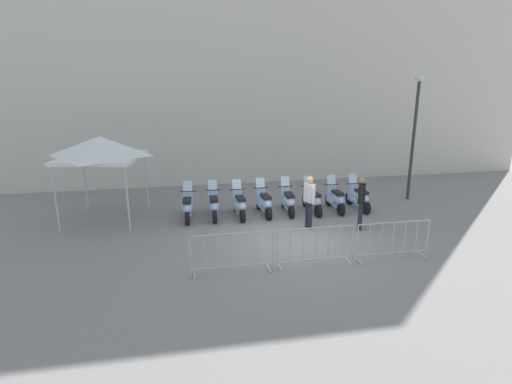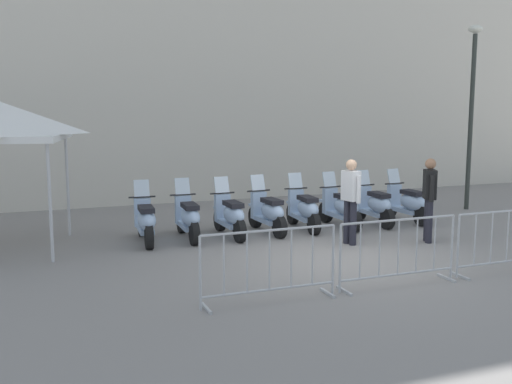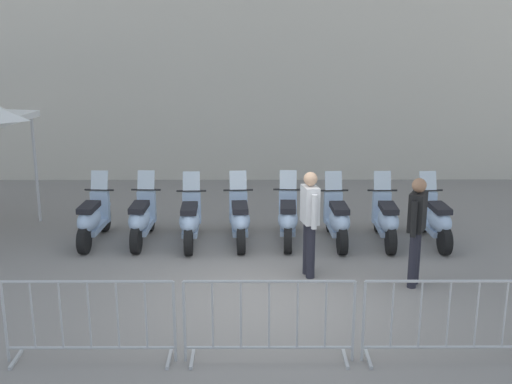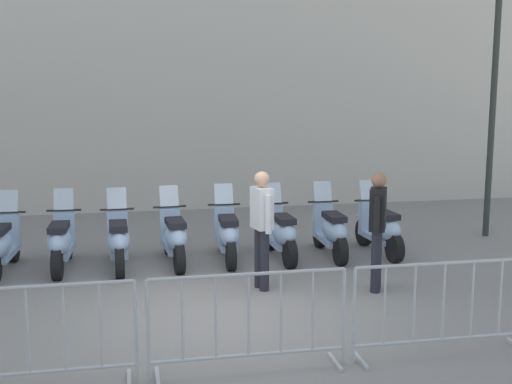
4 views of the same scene
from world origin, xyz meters
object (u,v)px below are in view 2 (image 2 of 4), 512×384
at_px(street_lamp, 472,97).
at_px(barrier_segment_1, 398,253).
at_px(motorcycle_7, 407,204).
at_px(officer_mid_plaza, 351,196).
at_px(motorcycle_0, 145,221).
at_px(motorcycle_3, 268,213).
at_px(motorcycle_5, 341,208).
at_px(barrier_segment_2, 507,242).
at_px(motorcycle_1, 188,218).
at_px(motorcycle_6, 375,206).
at_px(barrier_segment_0, 269,266).
at_px(motorcycle_2, 231,216).
at_px(motorcycle_4, 304,210).
at_px(officer_near_row_end, 429,195).

bearing_deg(street_lamp, barrier_segment_1, -126.59).
bearing_deg(street_lamp, motorcycle_7, -148.50).
xyz_separation_m(street_lamp, officer_mid_plaza, (-4.43, -3.39, -2.01)).
xyz_separation_m(barrier_segment_1, officer_mid_plaza, (0.16, 2.80, 0.46)).
xyz_separation_m(motorcycle_0, street_lamp, (8.51, 2.60, 2.54)).
distance_m(motorcycle_3, motorcycle_5, 1.79).
bearing_deg(barrier_segment_2, motorcycle_5, 112.27).
xyz_separation_m(motorcycle_1, officer_mid_plaza, (3.20, -0.98, 0.53)).
bearing_deg(motorcycle_6, motorcycle_5, -168.45).
bearing_deg(motorcycle_7, barrier_segment_2, -91.69).
distance_m(motorcycle_7, barrier_segment_0, 6.78).
bearing_deg(barrier_segment_2, barrier_segment_1, -168.73).
xyz_separation_m(motorcycle_7, barrier_segment_2, (-0.13, -4.33, 0.07)).
height_order(motorcycle_6, officer_mid_plaza, officer_mid_plaza).
bearing_deg(motorcycle_6, barrier_segment_0, -124.88).
relative_size(motorcycle_1, motorcycle_3, 1.01).
distance_m(motorcycle_2, motorcycle_5, 2.69).
xyz_separation_m(motorcycle_5, motorcycle_6, (0.87, 0.18, 0.00)).
xyz_separation_m(motorcycle_2, barrier_segment_2, (4.27, -3.44, 0.07)).
bearing_deg(motorcycle_6, motorcycle_0, -169.32).
distance_m(motorcycle_1, motorcycle_5, 3.59).
distance_m(motorcycle_0, motorcycle_1, 0.90).
bearing_deg(officer_mid_plaza, motorcycle_4, 110.60).
height_order(motorcycle_2, motorcycle_5, same).
distance_m(motorcycle_0, officer_near_row_end, 5.82).
bearing_deg(barrier_segment_1, motorcycle_4, 95.38).
bearing_deg(motorcycle_3, officer_near_row_end, -24.07).
height_order(motorcycle_1, officer_mid_plaza, officer_mid_plaza).
distance_m(motorcycle_6, street_lamp, 4.41).
height_order(motorcycle_2, barrier_segment_1, motorcycle_2).
bearing_deg(barrier_segment_0, motorcycle_7, 49.77).
bearing_deg(motorcycle_0, street_lamp, 16.97).
bearing_deg(motorcycle_2, officer_mid_plaza, -24.85).
relative_size(motorcycle_1, barrier_segment_0, 0.84).
bearing_deg(motorcycle_7, motorcycle_5, -168.92).
relative_size(motorcycle_0, motorcycle_1, 1.00).
relative_size(motorcycle_3, officer_mid_plaza, 0.98).
height_order(motorcycle_7, barrier_segment_1, motorcycle_7).
bearing_deg(motorcycle_5, officer_near_row_end, -52.05).
height_order(barrier_segment_1, officer_mid_plaza, officer_mid_plaza).
distance_m(motorcycle_5, motorcycle_7, 1.79).
relative_size(motorcycle_3, barrier_segment_1, 0.83).
bearing_deg(barrier_segment_1, officer_mid_plaza, 86.72).
relative_size(motorcycle_6, street_lamp, 0.35).
relative_size(motorcycle_0, motorcycle_3, 1.02).
height_order(motorcycle_1, street_lamp, street_lamp).
bearing_deg(officer_mid_plaza, motorcycle_1, 163.05).
xyz_separation_m(motorcycle_2, motorcycle_4, (1.73, 0.44, 0.00)).
relative_size(motorcycle_3, street_lamp, 0.35).
height_order(motorcycle_6, street_lamp, street_lamp).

